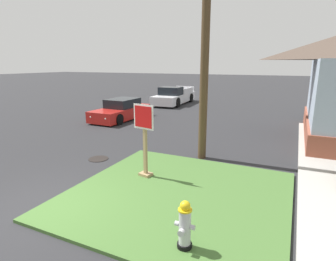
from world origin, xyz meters
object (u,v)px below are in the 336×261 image
(parked_sedan_red, at_px, (121,111))
(utility_pole, at_px, (206,27))
(fire_hydrant, at_px, (185,226))
(manhole_cover, at_px, (98,159))
(stop_sign, at_px, (145,142))
(pickup_truck_white, at_px, (174,97))

(parked_sedan_red, xyz_separation_m, utility_pole, (6.70, -4.66, 3.96))
(fire_hydrant, distance_m, parked_sedan_red, 12.57)
(manhole_cover, bearing_deg, fire_hydrant, -35.40)
(fire_hydrant, height_order, stop_sign, stop_sign)
(stop_sign, distance_m, manhole_cover, 2.72)
(parked_sedan_red, relative_size, pickup_truck_white, 0.76)
(fire_hydrant, relative_size, parked_sedan_red, 0.21)
(stop_sign, bearing_deg, fire_hydrant, -48.30)
(fire_hydrant, distance_m, manhole_cover, 5.73)
(parked_sedan_red, bearing_deg, manhole_cover, -62.07)
(fire_hydrant, distance_m, stop_sign, 3.48)
(manhole_cover, bearing_deg, stop_sign, -17.42)
(stop_sign, bearing_deg, utility_pole, 68.86)
(fire_hydrant, relative_size, stop_sign, 0.43)
(fire_hydrant, xyz_separation_m, manhole_cover, (-4.65, 3.30, -0.51))
(stop_sign, xyz_separation_m, manhole_cover, (-2.37, 0.74, -1.11))
(parked_sedan_red, xyz_separation_m, pickup_truck_white, (0.26, 7.33, 0.08))
(stop_sign, bearing_deg, pickup_truck_white, 110.81)
(parked_sedan_red, height_order, pickup_truck_white, pickup_truck_white)
(fire_hydrant, xyz_separation_m, parked_sedan_red, (-8.03, 9.68, 0.02))
(manhole_cover, xyz_separation_m, pickup_truck_white, (-3.12, 13.70, 0.61))
(manhole_cover, distance_m, utility_pole, 5.84)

